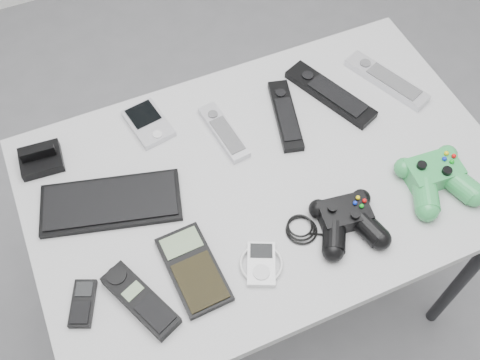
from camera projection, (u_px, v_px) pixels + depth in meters
name	position (u px, v px, depth m)	size (l,w,h in m)	color
floor	(282.00, 299.00, 1.80)	(3.50, 3.50, 0.00)	slate
desk	(265.00, 191.00, 1.28)	(1.03, 0.66, 0.69)	#A2A2A5
pda_keyboard	(111.00, 202.00, 1.18)	(0.29, 0.12, 0.02)	black
dock_bracket	(39.00, 157.00, 1.23)	(0.09, 0.08, 0.05)	black
pda	(148.00, 123.00, 1.29)	(0.08, 0.12, 0.02)	#BCBBC3
remote_silver_a	(224.00, 132.00, 1.28)	(0.04, 0.17, 0.02)	#BCBBC3
remote_black_a	(285.00, 115.00, 1.31)	(0.05, 0.20, 0.02)	black
remote_black_b	(330.00, 94.00, 1.34)	(0.06, 0.24, 0.02)	black
remote_silver_b	(386.00, 80.00, 1.37)	(0.05, 0.22, 0.02)	silver
mobile_phone	(83.00, 303.00, 1.06)	(0.04, 0.09, 0.02)	black
cordless_handset	(140.00, 300.00, 1.06)	(0.05, 0.17, 0.03)	black
calculator	(193.00, 269.00, 1.10)	(0.09, 0.18, 0.02)	black
mp3_player	(261.00, 264.00, 1.11)	(0.09, 0.09, 0.02)	silver
controller_black	(347.00, 220.00, 1.14)	(0.25, 0.15, 0.05)	black
controller_green	(437.00, 177.00, 1.19)	(0.16, 0.17, 0.05)	#23823B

